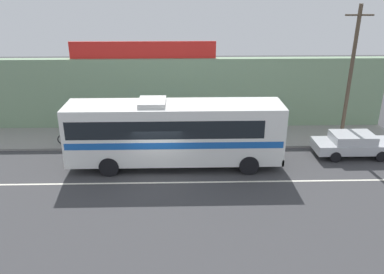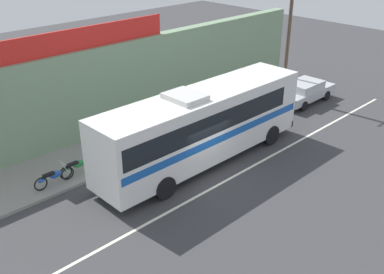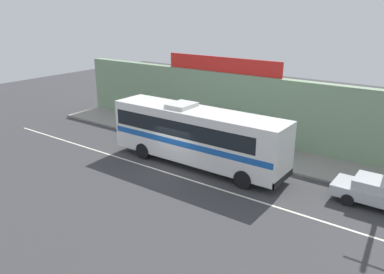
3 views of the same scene
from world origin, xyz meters
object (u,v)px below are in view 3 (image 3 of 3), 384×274
(parked_car, at_px, (381,193))
(pedestrian_by_curb, at_px, (288,142))
(intercity_bus, at_px, (196,133))
(motorcycle_red, at_px, (164,130))
(motorcycle_orange, at_px, (151,127))

(parked_car, bearing_deg, pedestrian_by_curb, 151.67)
(intercity_bus, distance_m, pedestrian_by_curb, 6.14)
(motorcycle_red, bearing_deg, intercity_bus, -30.19)
(motorcycle_orange, bearing_deg, parked_car, -6.15)
(intercity_bus, xyz_separation_m, pedestrian_by_curb, (4.22, 4.36, -0.93))
(motorcycle_red, xyz_separation_m, motorcycle_orange, (-1.23, -0.11, 0.00))
(intercity_bus, xyz_separation_m, parked_car, (10.39, 1.03, -1.33))
(motorcycle_orange, bearing_deg, motorcycle_red, 5.12)
(intercity_bus, relative_size, motorcycle_orange, 6.02)
(motorcycle_red, height_order, pedestrian_by_curb, pedestrian_by_curb)
(motorcycle_red, bearing_deg, pedestrian_by_curb, 8.70)
(motorcycle_orange, relative_size, pedestrian_by_curb, 1.12)
(intercity_bus, height_order, motorcycle_red, intercity_bus)
(intercity_bus, height_order, pedestrian_by_curb, intercity_bus)
(motorcycle_red, bearing_deg, parked_car, -7.04)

